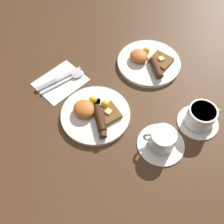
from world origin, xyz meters
The scene contains 8 objects.
ground_plane centered at (0.00, 0.00, 0.00)m, with size 3.00×3.00×0.00m, color #4C301C.
breakfast_plate_near centered at (0.00, 0.00, 0.02)m, with size 0.24×0.24×0.05m.
breakfast_plate_far centered at (-0.05, 0.32, 0.01)m, with size 0.25×0.25×0.05m.
teacup_near centered at (0.23, 0.08, 0.03)m, with size 0.16×0.16×0.07m.
teacup_far centered at (0.26, 0.24, 0.03)m, with size 0.14×0.14×0.08m.
napkin centered at (-0.21, 0.00, 0.00)m, with size 0.15×0.18×0.01m, color white.
knife centered at (-0.22, -0.01, 0.01)m, with size 0.04×0.20×0.01m.
spoon centered at (-0.19, 0.05, 0.01)m, with size 0.04×0.19×0.01m.
Camera 1 is at (0.41, -0.29, 0.78)m, focal length 42.00 mm.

